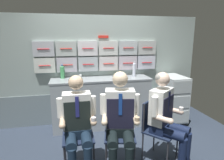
{
  "coord_description": "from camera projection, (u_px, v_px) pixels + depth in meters",
  "views": [
    {
      "loc": [
        -0.59,
        -2.49,
        1.74
      ],
      "look_at": [
        0.02,
        0.25,
        1.11
      ],
      "focal_mm": 31.11,
      "sensor_mm": 36.0,
      "label": 1
    }
  ],
  "objects": [
    {
      "name": "ground",
      "position": [
        114.0,
        158.0,
        2.88
      ],
      "size": [
        4.8,
        4.8,
        0.04
      ],
      "primitive_type": "cube",
      "color": "#28303E"
    },
    {
      "name": "galley_bulkhead",
      "position": [
        99.0,
        70.0,
        3.94
      ],
      "size": [
        4.2,
        0.14,
        2.15
      ],
      "color": "#95A5A0",
      "rests_on": "ground"
    },
    {
      "name": "galley_counter",
      "position": [
        101.0,
        102.0,
        3.81
      ],
      "size": [
        1.89,
        0.53,
        0.96
      ],
      "color": "#929A9F",
      "rests_on": "ground"
    },
    {
      "name": "service_trolley",
      "position": [
        173.0,
        98.0,
        3.98
      ],
      "size": [
        0.4,
        0.65,
        0.97
      ],
      "color": "black",
      "rests_on": "ground"
    },
    {
      "name": "folding_chair_left",
      "position": [
        78.0,
        128.0,
        2.61
      ],
      "size": [
        0.4,
        0.41,
        0.87
      ],
      "color": "#2D2D33",
      "rests_on": "ground"
    },
    {
      "name": "crew_member_left",
      "position": [
        78.0,
        121.0,
        2.42
      ],
      "size": [
        0.49,
        0.6,
        1.28
      ],
      "color": "black",
      "rests_on": "ground"
    },
    {
      "name": "folding_chair_center",
      "position": [
        119.0,
        126.0,
        2.66
      ],
      "size": [
        0.48,
        0.48,
        0.87
      ],
      "color": "#2D2D33",
      "rests_on": "ground"
    },
    {
      "name": "crew_member_center",
      "position": [
        120.0,
        118.0,
        2.46
      ],
      "size": [
        0.53,
        0.68,
        1.32
      ],
      "color": "black",
      "rests_on": "ground"
    },
    {
      "name": "folding_chair_right",
      "position": [
        155.0,
        124.0,
        2.73
      ],
      "size": [
        0.56,
        0.56,
        0.87
      ],
      "color": "#2D2D33",
      "rests_on": "ground"
    },
    {
      "name": "crew_member_right",
      "position": [
        167.0,
        115.0,
        2.6
      ],
      "size": [
        0.63,
        0.67,
        1.29
      ],
      "color": "black",
      "rests_on": "ground"
    },
    {
      "name": "water_bottle_clear",
      "position": [
        134.0,
        69.0,
        3.86
      ],
      "size": [
        0.06,
        0.06,
        0.29
      ],
      "color": "silver",
      "rests_on": "galley_counter"
    },
    {
      "name": "water_bottle_short",
      "position": [
        62.0,
        72.0,
        3.68
      ],
      "size": [
        0.08,
        0.08,
        0.26
      ],
      "color": "#469B5C",
      "rests_on": "galley_counter"
    },
    {
      "name": "coffee_cup_spare",
      "position": [
        122.0,
        77.0,
        3.67
      ],
      "size": [
        0.07,
        0.07,
        0.06
      ],
      "color": "silver",
      "rests_on": "galley_counter"
    },
    {
      "name": "coffee_cup_white",
      "position": [
        80.0,
        77.0,
        3.65
      ],
      "size": [
        0.06,
        0.06,
        0.08
      ],
      "color": "white",
      "rests_on": "galley_counter"
    },
    {
      "name": "snack_banana",
      "position": [
        119.0,
        75.0,
        3.9
      ],
      "size": [
        0.17,
        0.1,
        0.04
      ],
      "color": "yellow",
      "rests_on": "galley_counter"
    }
  ]
}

